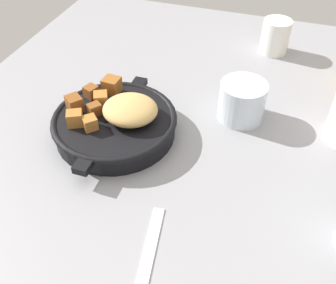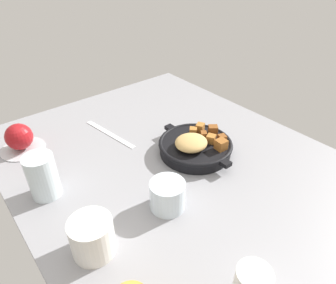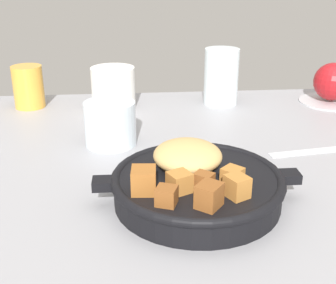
# 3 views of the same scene
# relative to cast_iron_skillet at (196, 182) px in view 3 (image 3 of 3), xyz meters

# --- Properties ---
(ground_plane) EXTENTS (1.08, 0.83, 0.02)m
(ground_plane) POSITION_rel_cast_iron_skillet_xyz_m (-0.01, 0.08, -0.04)
(ground_plane) COLOR gray
(cast_iron_skillet) EXTENTS (0.26, 0.21, 0.07)m
(cast_iron_skillet) POSITION_rel_cast_iron_skillet_xyz_m (0.00, 0.00, 0.00)
(cast_iron_skillet) COLOR black
(cast_iron_skillet) RESTS_ON ground_plane
(saucer_plate) EXTENTS (0.13, 0.13, 0.01)m
(saucer_plate) POSITION_rel_cast_iron_skillet_xyz_m (0.34, 0.39, -0.02)
(saucer_plate) COLOR #B7BABF
(saucer_plate) RESTS_ON ground_plane
(red_apple) EXTENTS (0.08, 0.08, 0.08)m
(red_apple) POSITION_rel_cast_iron_skillet_xyz_m (0.34, 0.39, 0.02)
(red_apple) COLOR maroon
(red_apple) RESTS_ON saucer_plate
(water_glass_tall) EXTENTS (0.07, 0.07, 0.11)m
(water_glass_tall) POSITION_rel_cast_iron_skillet_xyz_m (0.11, 0.40, 0.03)
(water_glass_tall) COLOR silver
(water_glass_tall) RESTS_ON ground_plane
(ceramic_mug_white) EXTENTS (0.09, 0.09, 0.08)m
(ceramic_mug_white) POSITION_rel_cast_iron_skillet_xyz_m (-0.11, 0.39, 0.02)
(ceramic_mug_white) COLOR silver
(ceramic_mug_white) RESTS_ON ground_plane
(water_glass_short) EXTENTS (0.08, 0.08, 0.07)m
(water_glass_short) POSITION_rel_cast_iron_skillet_xyz_m (-0.11, 0.20, 0.01)
(water_glass_short) COLOR silver
(water_glass_short) RESTS_ON ground_plane
(juice_glass_amber) EXTENTS (0.06, 0.06, 0.08)m
(juice_glass_amber) POSITION_rel_cast_iron_skillet_xyz_m (-0.28, 0.41, 0.02)
(juice_glass_amber) COLOR gold
(juice_glass_amber) RESTS_ON ground_plane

